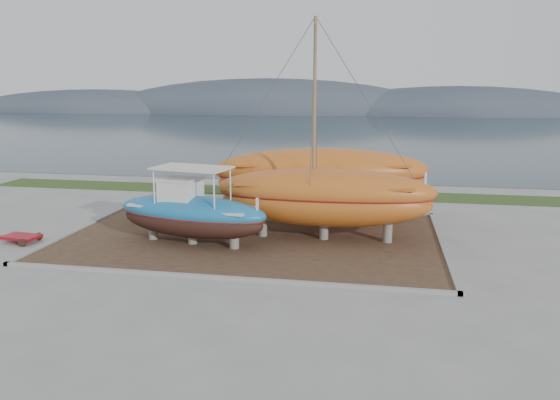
% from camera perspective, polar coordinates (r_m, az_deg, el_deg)
% --- Properties ---
extents(ground, '(140.00, 140.00, 0.00)m').
position_cam_1_polar(ground, '(23.44, -5.18, -6.52)').
color(ground, gray).
rests_on(ground, ground).
extents(dirt_patch, '(18.00, 12.00, 0.06)m').
position_cam_1_polar(dirt_patch, '(27.13, -2.91, -3.83)').
color(dirt_patch, '#422D1E').
rests_on(dirt_patch, ground).
extents(curb_frame, '(18.60, 12.60, 0.15)m').
position_cam_1_polar(curb_frame, '(27.12, -2.91, -3.74)').
color(curb_frame, gray).
rests_on(curb_frame, ground).
extents(grass_strip, '(44.00, 3.00, 0.08)m').
position_cam_1_polar(grass_strip, '(38.10, 1.08, 0.83)').
color(grass_strip, '#284219').
rests_on(grass_strip, ground).
extents(sea, '(260.00, 100.00, 0.04)m').
position_cam_1_polar(sea, '(91.88, 6.71, 7.30)').
color(sea, '#1C3038').
rests_on(sea, ground).
extents(mountain_ridge, '(200.00, 36.00, 20.00)m').
position_cam_1_polar(mountain_ridge, '(146.69, 8.20, 8.99)').
color(mountain_ridge, '#333D49').
rests_on(mountain_ridge, ground).
extents(blue_caique, '(7.86, 3.68, 3.64)m').
position_cam_1_polar(blue_caique, '(25.73, -9.24, -0.60)').
color(blue_caique, '#1B71A8').
rests_on(blue_caique, dirt_patch).
extents(white_dinghy, '(4.05, 1.86, 1.18)m').
position_cam_1_polar(white_dinghy, '(30.34, -12.12, -1.17)').
color(white_dinghy, silver).
rests_on(white_dinghy, dirt_patch).
extents(orange_sailboat, '(10.54, 3.15, 10.36)m').
position_cam_1_polar(orange_sailboat, '(25.73, 4.78, 7.10)').
color(orange_sailboat, '#B1591B').
rests_on(orange_sailboat, dirt_patch).
extents(orange_bare_hull, '(12.21, 5.32, 3.87)m').
position_cam_1_polar(orange_bare_hull, '(30.12, 4.29, 1.59)').
color(orange_bare_hull, '#B1591B').
rests_on(orange_bare_hull, dirt_patch).
extents(red_trailer, '(2.62, 1.50, 0.35)m').
position_cam_1_polar(red_trailer, '(28.92, -25.40, -3.70)').
color(red_trailer, '#A1121A').
rests_on(red_trailer, ground).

